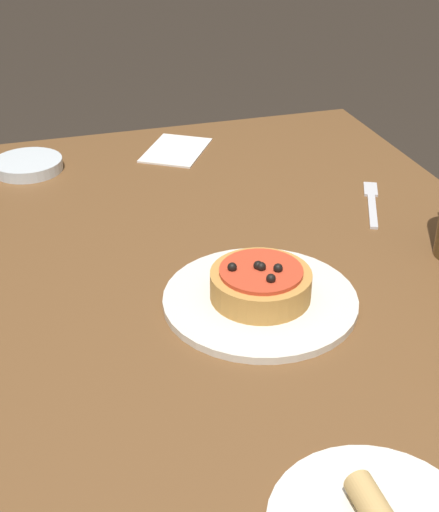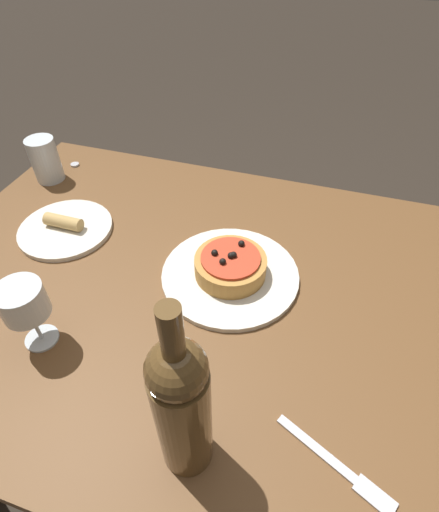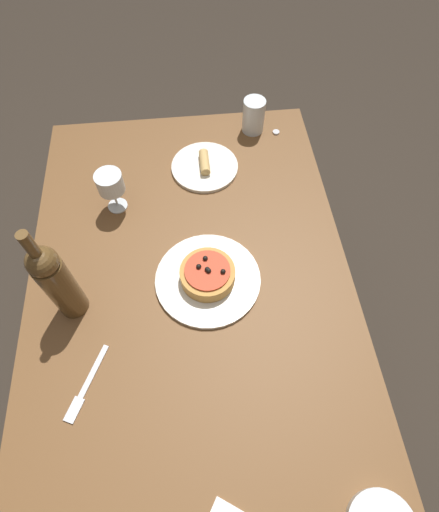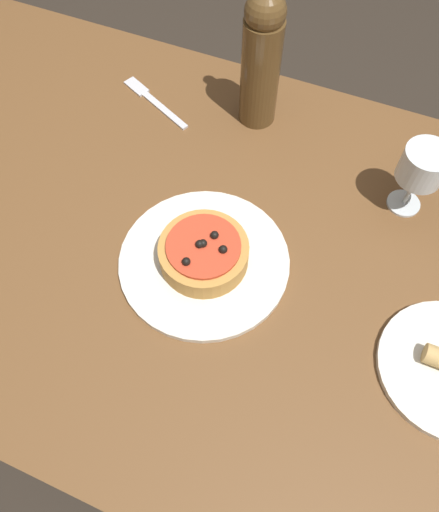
{
  "view_description": "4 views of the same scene",
  "coord_description": "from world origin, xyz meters",
  "px_view_note": "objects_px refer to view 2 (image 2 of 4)",
  "views": [
    {
      "loc": [
        0.88,
        -0.36,
        1.37
      ],
      "look_at": [
        0.02,
        -0.1,
        0.84
      ],
      "focal_mm": 50.0,
      "sensor_mm": 36.0,
      "label": 1
    },
    {
      "loc": [
        -0.11,
        0.52,
        1.4
      ],
      "look_at": [
        0.05,
        -0.0,
        0.87
      ],
      "focal_mm": 28.0,
      "sensor_mm": 36.0,
      "label": 2
    },
    {
      "loc": [
        -0.47,
        -0.03,
        1.76
      ],
      "look_at": [
        0.1,
        -0.09,
        0.81
      ],
      "focal_mm": 28.0,
      "sensor_mm": 36.0,
      "label": 3
    },
    {
      "loc": [
        0.23,
        -0.43,
        1.52
      ],
      "look_at": [
        0.08,
        -0.07,
        0.85
      ],
      "focal_mm": 35.0,
      "sensor_mm": 36.0,
      "label": 4
    }
  ],
  "objects_px": {
    "water_cup": "(45,160)",
    "side_plate": "(65,228)",
    "dining_table": "(243,324)",
    "dinner_plate": "(230,275)",
    "fork": "(341,468)",
    "wine_bottle": "(182,407)",
    "wine_glass": "(23,303)",
    "bottle_cap": "(75,165)",
    "pizza": "(230,265)"
  },
  "relations": [
    {
      "from": "wine_glass",
      "to": "bottle_cap",
      "type": "xyz_separation_m",
      "value": [
        0.27,
        -0.55,
        -0.1
      ]
    },
    {
      "from": "fork",
      "to": "wine_glass",
      "type": "bearing_deg",
      "value": -161.54
    },
    {
      "from": "wine_bottle",
      "to": "dinner_plate",
      "type": "bearing_deg",
      "value": -83.63
    },
    {
      "from": "wine_bottle",
      "to": "bottle_cap",
      "type": "bearing_deg",
      "value": -47.3
    },
    {
      "from": "bottle_cap",
      "to": "dining_table",
      "type": "bearing_deg",
      "value": 150.74
    },
    {
      "from": "side_plate",
      "to": "bottle_cap",
      "type": "distance_m",
      "value": 0.3
    },
    {
      "from": "dining_table",
      "to": "side_plate",
      "type": "xyz_separation_m",
      "value": [
        0.47,
        -0.08,
        0.1
      ]
    },
    {
      "from": "dining_table",
      "to": "bottle_cap",
      "type": "distance_m",
      "value": 0.71
    },
    {
      "from": "dinner_plate",
      "to": "bottle_cap",
      "type": "relative_size",
      "value": 12.18
    },
    {
      "from": "fork",
      "to": "bottle_cap",
      "type": "bearing_deg",
      "value": 168.34
    },
    {
      "from": "dining_table",
      "to": "water_cup",
      "type": "bearing_deg",
      "value": -22.31
    },
    {
      "from": "dinner_plate",
      "to": "water_cup",
      "type": "distance_m",
      "value": 0.63
    },
    {
      "from": "wine_glass",
      "to": "fork",
      "type": "bearing_deg",
      "value": 173.55
    },
    {
      "from": "wine_bottle",
      "to": "fork",
      "type": "height_order",
      "value": "wine_bottle"
    },
    {
      "from": "wine_bottle",
      "to": "side_plate",
      "type": "relative_size",
      "value": 1.55
    },
    {
      "from": "side_plate",
      "to": "bottle_cap",
      "type": "height_order",
      "value": "side_plate"
    },
    {
      "from": "pizza",
      "to": "wine_bottle",
      "type": "bearing_deg",
      "value": 96.38
    },
    {
      "from": "dinner_plate",
      "to": "bottle_cap",
      "type": "bearing_deg",
      "value": -27.45
    },
    {
      "from": "dinner_plate",
      "to": "pizza",
      "type": "bearing_deg",
      "value": -35.43
    },
    {
      "from": "wine_glass",
      "to": "fork",
      "type": "relative_size",
      "value": 0.77
    },
    {
      "from": "water_cup",
      "to": "fork",
      "type": "height_order",
      "value": "water_cup"
    },
    {
      "from": "dinner_plate",
      "to": "wine_bottle",
      "type": "xyz_separation_m",
      "value": [
        -0.04,
        0.36,
        0.14
      ]
    },
    {
      "from": "pizza",
      "to": "bottle_cap",
      "type": "height_order",
      "value": "pizza"
    },
    {
      "from": "water_cup",
      "to": "side_plate",
      "type": "xyz_separation_m",
      "value": [
        -0.17,
        0.19,
        -0.05
      ]
    },
    {
      "from": "water_cup",
      "to": "side_plate",
      "type": "bearing_deg",
      "value": 132.16
    },
    {
      "from": "wine_bottle",
      "to": "bottle_cap",
      "type": "height_order",
      "value": "wine_bottle"
    },
    {
      "from": "dinner_plate",
      "to": "wine_bottle",
      "type": "bearing_deg",
      "value": 96.37
    },
    {
      "from": "wine_glass",
      "to": "bottle_cap",
      "type": "relative_size",
      "value": 5.84
    },
    {
      "from": "wine_bottle",
      "to": "bottle_cap",
      "type": "relative_size",
      "value": 14.25
    },
    {
      "from": "dining_table",
      "to": "wine_glass",
      "type": "relative_size",
      "value": 10.41
    },
    {
      "from": "side_plate",
      "to": "dining_table",
      "type": "bearing_deg",
      "value": 170.83
    },
    {
      "from": "dining_table",
      "to": "pizza",
      "type": "xyz_separation_m",
      "value": [
        0.05,
        -0.05,
        0.12
      ]
    },
    {
      "from": "wine_glass",
      "to": "wine_bottle",
      "type": "distance_m",
      "value": 0.35
    },
    {
      "from": "fork",
      "to": "side_plate",
      "type": "height_order",
      "value": "side_plate"
    },
    {
      "from": "water_cup",
      "to": "dining_table",
      "type": "bearing_deg",
      "value": 157.69
    },
    {
      "from": "dinner_plate",
      "to": "water_cup",
      "type": "xyz_separation_m",
      "value": [
        0.59,
        -0.21,
        0.05
      ]
    },
    {
      "from": "wine_bottle",
      "to": "water_cup",
      "type": "distance_m",
      "value": 0.86
    },
    {
      "from": "wine_bottle",
      "to": "water_cup",
      "type": "relative_size",
      "value": 2.84
    },
    {
      "from": "side_plate",
      "to": "dinner_plate",
      "type": "bearing_deg",
      "value": 176.37
    },
    {
      "from": "fork",
      "to": "side_plate",
      "type": "xyz_separation_m",
      "value": [
        0.68,
        -0.35,
        0.01
      ]
    },
    {
      "from": "bottle_cap",
      "to": "side_plate",
      "type": "bearing_deg",
      "value": 118.16
    },
    {
      "from": "fork",
      "to": "side_plate",
      "type": "distance_m",
      "value": 0.77
    },
    {
      "from": "wine_glass",
      "to": "water_cup",
      "type": "bearing_deg",
      "value": -57.39
    },
    {
      "from": "pizza",
      "to": "wine_bottle",
      "type": "distance_m",
      "value": 0.38
    },
    {
      "from": "water_cup",
      "to": "pizza",
      "type": "bearing_deg",
      "value": 160.22
    },
    {
      "from": "wine_glass",
      "to": "side_plate",
      "type": "distance_m",
      "value": 0.33
    },
    {
      "from": "dinner_plate",
      "to": "wine_bottle",
      "type": "distance_m",
      "value": 0.39
    },
    {
      "from": "bottle_cap",
      "to": "water_cup",
      "type": "bearing_deg",
      "value": 72.83
    },
    {
      "from": "wine_glass",
      "to": "fork",
      "type": "xyz_separation_m",
      "value": [
        -0.55,
        0.06,
        -0.1
      ]
    },
    {
      "from": "wine_bottle",
      "to": "side_plate",
      "type": "xyz_separation_m",
      "value": [
        0.46,
        -0.39,
        -0.14
      ]
    }
  ]
}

